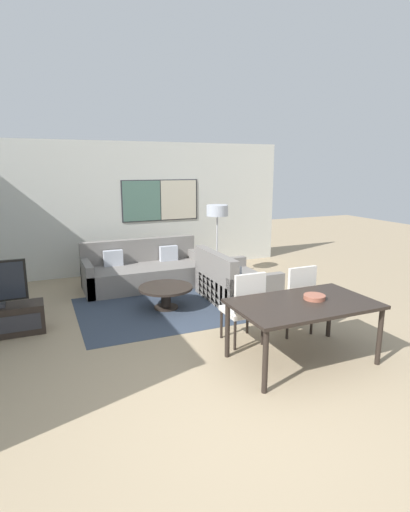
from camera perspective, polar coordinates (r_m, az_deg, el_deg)
The scene contains 11 objects.
ground_plane at distance 4.15m, azimuth 7.59°, elevation -20.81°, with size 24.00×24.00×0.00m, color #9E896B.
wall_back at distance 8.81m, azimuth -10.98°, elevation 6.75°, with size 7.33×0.09×2.80m.
area_rug at distance 6.65m, azimuth -5.57°, elevation -7.39°, with size 2.80×2.17×0.01m.
sofa_main at distance 7.86m, azimuth -8.71°, elevation -2.25°, with size 2.30×0.99×0.87m.
sofa_side at distance 6.94m, azimuth 3.95°, elevation -4.15°, with size 0.99×1.43×0.87m.
coffee_table at distance 6.57m, azimuth -5.63°, elevation -5.12°, with size 0.88×0.88×0.37m.
dining_table at distance 4.84m, azimuth 13.89°, elevation -7.20°, with size 1.66×0.99×0.74m.
dining_chair_left at distance 5.20m, azimuth 5.77°, elevation -7.00°, with size 0.46×0.46×0.98m.
dining_chair_centre at distance 5.64m, azimuth 12.87°, elevation -5.69°, with size 0.46×0.46×0.98m.
fruit_bowl at distance 4.94m, azimuth 15.37°, elevation -5.63°, with size 0.26×0.26×0.05m.
floor_lamp at distance 8.16m, azimuth 1.76°, elevation 5.99°, with size 0.44×0.44×1.52m.
Camera 1 is at (-1.81, -2.95, 2.28)m, focal length 28.00 mm.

